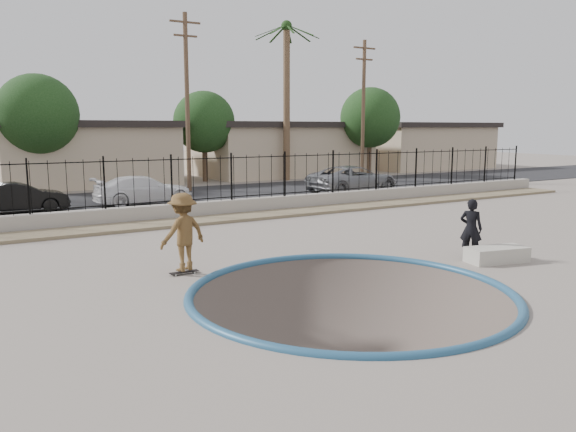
% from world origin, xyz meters
% --- Properties ---
extents(ground, '(120.00, 120.00, 2.20)m').
position_xyz_m(ground, '(0.00, 12.00, -1.10)').
color(ground, gray).
rests_on(ground, ground).
extents(bowl_pit, '(6.84, 6.84, 1.80)m').
position_xyz_m(bowl_pit, '(0.00, -1.00, 0.00)').
color(bowl_pit, '#4B4039').
rests_on(bowl_pit, ground).
extents(coping_ring, '(7.04, 7.04, 0.20)m').
position_xyz_m(coping_ring, '(0.00, -1.00, 0.00)').
color(coping_ring, navy).
rests_on(coping_ring, ground).
extents(rock_strip, '(42.00, 1.60, 0.11)m').
position_xyz_m(rock_strip, '(0.00, 9.20, 0.06)').
color(rock_strip, '#877558').
rests_on(rock_strip, ground).
extents(retaining_wall, '(42.00, 0.45, 0.60)m').
position_xyz_m(retaining_wall, '(0.00, 10.30, 0.30)').
color(retaining_wall, gray).
rests_on(retaining_wall, ground).
extents(fence, '(40.00, 0.04, 1.80)m').
position_xyz_m(fence, '(0.00, 10.30, 1.50)').
color(fence, black).
rests_on(fence, retaining_wall).
extents(street, '(90.00, 8.00, 0.04)m').
position_xyz_m(street, '(0.00, 17.00, 0.02)').
color(street, black).
rests_on(street, ground).
extents(house_center, '(10.60, 8.60, 3.90)m').
position_xyz_m(house_center, '(0.00, 26.50, 1.97)').
color(house_center, tan).
rests_on(house_center, ground).
extents(house_east, '(12.60, 8.60, 3.90)m').
position_xyz_m(house_east, '(14.00, 26.50, 1.97)').
color(house_east, tan).
rests_on(house_east, ground).
extents(house_east_far, '(11.60, 8.60, 3.90)m').
position_xyz_m(house_east_far, '(28.00, 26.50, 1.97)').
color(house_east_far, tan).
rests_on(house_east_far, ground).
extents(palm_right, '(2.30, 2.30, 10.30)m').
position_xyz_m(palm_right, '(12.00, 22.00, 7.33)').
color(palm_right, brown).
rests_on(palm_right, ground).
extents(utility_pole_mid, '(1.70, 0.24, 9.50)m').
position_xyz_m(utility_pole_mid, '(4.00, 19.00, 4.96)').
color(utility_pole_mid, '#473323').
rests_on(utility_pole_mid, ground).
extents(utility_pole_right, '(1.70, 0.24, 9.00)m').
position_xyz_m(utility_pole_right, '(16.00, 19.00, 4.70)').
color(utility_pole_right, '#473323').
rests_on(utility_pole_right, ground).
extents(street_tree_left, '(4.32, 4.32, 6.36)m').
position_xyz_m(street_tree_left, '(-3.00, 23.00, 4.19)').
color(street_tree_left, '#473323').
rests_on(street_tree_left, ground).
extents(street_tree_mid, '(3.96, 3.96, 5.83)m').
position_xyz_m(street_tree_mid, '(7.00, 24.00, 3.84)').
color(street_tree_mid, '#473323').
rests_on(street_tree_mid, ground).
extents(street_tree_right, '(4.32, 4.32, 6.36)m').
position_xyz_m(street_tree_right, '(19.00, 22.00, 4.19)').
color(street_tree_right, '#473323').
rests_on(street_tree_right, ground).
extents(skater, '(1.35, 0.99, 1.88)m').
position_xyz_m(skater, '(-2.50, 2.34, 0.94)').
color(skater, brown).
rests_on(skater, ground).
extents(skateboard, '(0.71, 0.19, 0.06)m').
position_xyz_m(skateboard, '(-2.50, 2.34, 0.05)').
color(skateboard, black).
rests_on(skateboard, ground).
extents(videographer, '(0.64, 0.71, 1.62)m').
position_xyz_m(videographer, '(4.78, 0.00, 0.81)').
color(videographer, black).
rests_on(videographer, ground).
extents(concrete_ledge, '(1.71, 1.03, 0.40)m').
position_xyz_m(concrete_ledge, '(5.02, -0.69, 0.20)').
color(concrete_ledge, '#B0AA9C').
rests_on(concrete_ledge, ground).
extents(car_b, '(3.77, 1.36, 1.24)m').
position_xyz_m(car_b, '(-4.88, 15.00, 0.65)').
color(car_b, black).
rests_on(car_b, street).
extents(car_c, '(4.45, 1.82, 1.29)m').
position_xyz_m(car_c, '(0.26, 14.96, 0.68)').
color(car_c, white).
rests_on(car_c, street).
extents(car_d, '(5.40, 2.85, 1.45)m').
position_xyz_m(car_d, '(11.26, 13.72, 0.76)').
color(car_d, gray).
rests_on(car_d, street).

